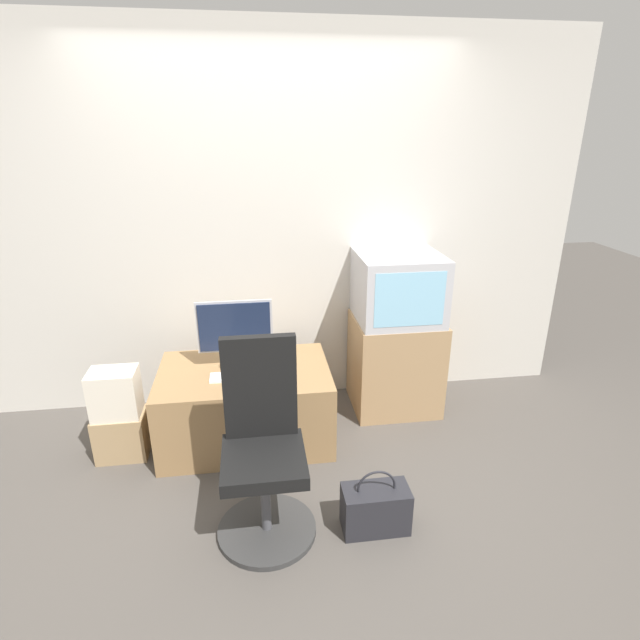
% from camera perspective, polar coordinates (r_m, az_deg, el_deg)
% --- Properties ---
extents(ground_plane, '(12.00, 12.00, 0.00)m').
position_cam_1_polar(ground_plane, '(2.92, -2.84, -20.92)').
color(ground_plane, '#4C4742').
extents(wall_back, '(4.40, 0.05, 2.60)m').
position_cam_1_polar(wall_back, '(3.55, -5.27, 10.46)').
color(wall_back, beige).
rests_on(wall_back, ground_plane).
extents(desk, '(1.09, 0.71, 0.50)m').
position_cam_1_polar(desk, '(3.37, -8.46, -9.49)').
color(desk, '#937047').
rests_on(desk, ground_plane).
extents(side_stand, '(0.61, 0.53, 0.69)m').
position_cam_1_polar(side_stand, '(3.70, 8.53, -4.89)').
color(side_stand, '#A37F56').
rests_on(side_stand, ground_plane).
extents(main_monitor, '(0.48, 0.22, 0.44)m').
position_cam_1_polar(main_monitor, '(3.23, -9.66, -1.69)').
color(main_monitor, '#B2B2B7').
rests_on(main_monitor, desk).
extents(keyboard, '(0.36, 0.12, 0.01)m').
position_cam_1_polar(keyboard, '(3.16, -9.23, -6.37)').
color(keyboard, white).
rests_on(keyboard, desk).
extents(mouse, '(0.05, 0.03, 0.04)m').
position_cam_1_polar(mouse, '(3.14, -4.61, -6.15)').
color(mouse, silver).
rests_on(mouse, desk).
extents(crt_tv, '(0.57, 0.55, 0.47)m').
position_cam_1_polar(crt_tv, '(3.49, 8.91, 3.71)').
color(crt_tv, '#B7B7BC').
rests_on(crt_tv, side_stand).
extents(office_chair, '(0.51, 0.51, 1.03)m').
position_cam_1_polar(office_chair, '(2.59, -6.48, -15.16)').
color(office_chair, '#333333').
rests_on(office_chair, ground_plane).
extents(cardboard_box_lower, '(0.31, 0.22, 0.30)m').
position_cam_1_polar(cardboard_box_lower, '(3.46, -21.70, -12.07)').
color(cardboard_box_lower, '#A3845B').
rests_on(cardboard_box_lower, ground_plane).
extents(cardboard_box_upper, '(0.28, 0.21, 0.30)m').
position_cam_1_polar(cardboard_box_upper, '(3.31, -22.39, -7.75)').
color(cardboard_box_upper, beige).
rests_on(cardboard_box_upper, cardboard_box_lower).
extents(handbag, '(0.34, 0.18, 0.36)m').
position_cam_1_polar(handbag, '(2.76, 6.36, -20.59)').
color(handbag, '#232328').
rests_on(handbag, ground_plane).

